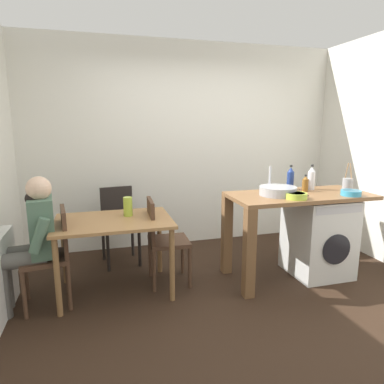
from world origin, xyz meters
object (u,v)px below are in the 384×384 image
object	(u,v)px
utensil_crock	(348,184)
vase	(128,207)
washing_machine	(318,236)
bottle_clear_small	(311,178)
mixing_bowl	(296,195)
chair_spare_by_wall	(119,220)
bottle_squat_brown	(305,184)
colander	(351,193)
chair_person_seat	(53,251)
seated_person	(32,236)
bottle_tall_green	(290,179)
dining_table	(114,229)
chair_opposite	(162,237)

from	to	relation	value
utensil_crock	vase	size ratio (longest dim) A/B	1.57
washing_machine	bottle_clear_small	size ratio (longest dim) A/B	3.06
mixing_bowl	chair_spare_by_wall	bearing A→B (deg)	145.33
washing_machine	bottle_squat_brown	distance (m)	0.60
utensil_crock	colander	bearing A→B (deg)	-123.70
chair_person_seat	colander	xyz separation A→B (m)	(2.91, -0.30, 0.44)
washing_machine	utensil_crock	world-z (taller)	utensil_crock
colander	mixing_bowl	bearing A→B (deg)	178.17
chair_spare_by_wall	bottle_clear_small	bearing A→B (deg)	152.69
seated_person	washing_machine	bearing A→B (deg)	-98.43
seated_person	chair_spare_by_wall	bearing A→B (deg)	-49.25
bottle_clear_small	colander	world-z (taller)	bottle_clear_small
washing_machine	bottle_squat_brown	world-z (taller)	bottle_squat_brown
bottle_tall_green	utensil_crock	bearing A→B (deg)	-17.86
dining_table	chair_person_seat	distance (m)	0.57
bottle_clear_small	dining_table	bearing A→B (deg)	-179.80
chair_person_seat	chair_opposite	bearing A→B (deg)	-89.25
dining_table	mixing_bowl	size ratio (longest dim) A/B	5.15
chair_person_seat	mixing_bowl	size ratio (longest dim) A/B	4.21
chair_spare_by_wall	mixing_bowl	bearing A→B (deg)	138.27
chair_opposite	colander	bearing A→B (deg)	79.09
seated_person	utensil_crock	distance (m)	3.27
bottle_squat_brown	colander	xyz separation A→B (m)	(0.32, -0.32, -0.05)
chair_spare_by_wall	bottle_clear_small	world-z (taller)	bottle_clear_small
seated_person	mixing_bowl	world-z (taller)	seated_person
chair_spare_by_wall	bottle_clear_small	size ratio (longest dim) A/B	3.20
dining_table	chair_opposite	size ratio (longest dim) A/B	1.22
seated_person	utensil_crock	world-z (taller)	utensil_crock
dining_table	washing_machine	distance (m)	2.20
washing_machine	vase	size ratio (longest dim) A/B	4.52
chair_opposite	bottle_tall_green	xyz separation A→B (m)	(1.47, 0.02, 0.54)
dining_table	chair_person_seat	size ratio (longest dim) A/B	1.22
bottle_clear_small	utensil_crock	world-z (taller)	utensil_crock
bottle_squat_brown	vase	bearing A→B (deg)	175.02
mixing_bowl	utensil_crock	distance (m)	0.84
dining_table	washing_machine	world-z (taller)	washing_machine
washing_machine	colander	bearing A→B (deg)	-49.26
washing_machine	bottle_squat_brown	bearing A→B (deg)	142.17
utensil_crock	colander	distance (m)	0.33
dining_table	seated_person	size ratio (longest dim) A/B	0.92
chair_spare_by_wall	utensil_crock	world-z (taller)	utensil_crock
chair_opposite	vase	bearing A→B (deg)	-96.03
vase	bottle_clear_small	bearing A→B (deg)	-2.62
washing_machine	colander	world-z (taller)	colander
bottle_squat_brown	washing_machine	bearing A→B (deg)	-37.83
bottle_squat_brown	vase	xyz separation A→B (m)	(-1.90, 0.17, -0.17)
mixing_bowl	bottle_clear_small	bearing A→B (deg)	41.39
bottle_clear_small	colander	xyz separation A→B (m)	(0.20, -0.40, -0.10)
bottle_clear_small	chair_spare_by_wall	bearing A→B (deg)	159.76
chair_person_seat	utensil_crock	bearing A→B (deg)	-97.76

